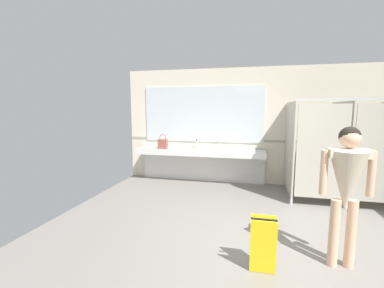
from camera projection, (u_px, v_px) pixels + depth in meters
ground_plane at (290, 258)px, 3.24m from camera, size 7.38×6.96×0.10m
wall_back at (275, 127)px, 6.17m from camera, size 7.38×0.12×2.80m
wall_back_tile_band at (274, 141)px, 6.16m from camera, size 7.38×0.01×0.06m
vanity_counter at (201, 157)px, 6.41m from camera, size 3.10×0.56×0.96m
mirror_panel at (202, 114)px, 6.47m from camera, size 3.00×0.02×1.37m
bathroom_stalls at (343, 149)px, 5.03m from camera, size 1.97×1.36×2.00m
person_standing at (347, 180)px, 2.87m from camera, size 0.57×0.43×1.62m
handbag at (163, 144)px, 6.35m from camera, size 0.22×0.15×0.36m
soap_dispenser at (197, 144)px, 6.48m from camera, size 0.07×0.07×0.21m
wet_floor_sign at (263, 245)px, 2.84m from camera, size 0.28×0.19×0.64m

